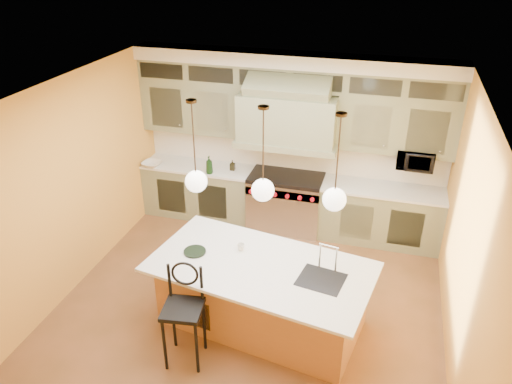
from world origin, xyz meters
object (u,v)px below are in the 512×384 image
(range, at_px, (286,201))
(counter_stool, at_px, (184,309))
(kitchen_island, at_px, (262,293))
(microwave, at_px, (415,159))

(range, bearing_deg, counter_stool, -98.04)
(kitchen_island, bearing_deg, range, 105.35)
(range, distance_m, counter_stool, 3.24)
(kitchen_island, relative_size, microwave, 5.27)
(counter_stool, bearing_deg, kitchen_island, 40.65)
(range, xyz_separation_m, microwave, (1.95, 0.11, 0.96))
(range, xyz_separation_m, counter_stool, (-0.45, -3.20, 0.23))
(range, xyz_separation_m, kitchen_island, (0.25, -2.40, -0.02))
(counter_stool, distance_m, microwave, 4.15)
(kitchen_island, distance_m, microwave, 3.18)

